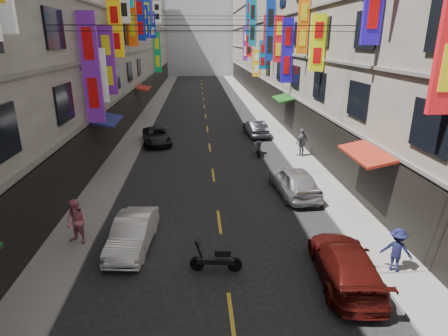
{
  "coord_description": "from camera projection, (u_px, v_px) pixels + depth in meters",
  "views": [
    {
      "loc": [
        -0.84,
        3.27,
        7.55
      ],
      "look_at": [
        -0.19,
        12.34,
        4.43
      ],
      "focal_mm": 30.0,
      "sensor_mm": 36.0,
      "label": 1
    }
  ],
  "objects": [
    {
      "name": "overhead_cables",
      "position": [
        208.0,
        20.0,
        24.87
      ],
      "size": [
        14.0,
        38.04,
        1.24
      ],
      "color": "black",
      "rests_on": "ground"
    },
    {
      "name": "street_awnings",
      "position": [
        191.0,
        118.0,
        22.89
      ],
      "size": [
        13.99,
        35.2,
        0.41
      ],
      "color": "#12441B",
      "rests_on": "ground"
    },
    {
      "name": "building_row_left",
      "position": [
        77.0,
        18.0,
        35.16
      ],
      "size": [
        10.14,
        90.0,
        19.0
      ],
      "color": "gray",
      "rests_on": "ground"
    },
    {
      "name": "shop_signage",
      "position": [
        202.0,
        18.0,
        29.53
      ],
      "size": [
        14.0,
        55.0,
        11.97
      ],
      "color": "#1029C3",
      "rests_on": "ground"
    },
    {
      "name": "car_left_far",
      "position": [
        157.0,
        136.0,
        28.55
      ],
      "size": [
        2.72,
        4.65,
        1.21
      ],
      "primitive_type": "imported",
      "rotation": [
        0.0,
        0.0,
        0.17
      ],
      "color": "black",
      "rests_on": "ground"
    },
    {
      "name": "pedestrian_lfar",
      "position": [
        76.0,
        222.0,
        14.17
      ],
      "size": [
        1.04,
        0.91,
        1.78
      ],
      "primitive_type": "imported",
      "rotation": [
        0.0,
        0.0,
        -0.45
      ],
      "color": "#CF6D7B",
      "rests_on": "sidewalk_left"
    },
    {
      "name": "car_right_near",
      "position": [
        345.0,
        264.0,
        12.2
      ],
      "size": [
        2.24,
        4.58,
        1.28
      ],
      "primitive_type": "imported",
      "rotation": [
        0.0,
        0.0,
        3.04
      ],
      "color": "#50110D",
      "rests_on": "ground"
    },
    {
      "name": "sidewalk_left",
      "position": [
        148.0,
        116.0,
        38.63
      ],
      "size": [
        2.0,
        90.0,
        0.12
      ],
      "primitive_type": "cube",
      "color": "slate",
      "rests_on": "ground"
    },
    {
      "name": "scooter_far_right",
      "position": [
        259.0,
        149.0,
        25.83
      ],
      "size": [
        0.57,
        1.8,
        1.14
      ],
      "rotation": [
        0.0,
        0.0,
        3.0
      ],
      "color": "black",
      "rests_on": "ground"
    },
    {
      "name": "sidewalk_right",
      "position": [
        263.0,
        115.0,
        39.43
      ],
      "size": [
        2.0,
        90.0,
        0.12
      ],
      "primitive_type": "cube",
      "color": "slate",
      "rests_on": "ground"
    },
    {
      "name": "car_right_mid",
      "position": [
        294.0,
        181.0,
        19.07
      ],
      "size": [
        2.08,
        4.44,
        1.47
      ],
      "primitive_type": "imported",
      "rotation": [
        0.0,
        0.0,
        3.22
      ],
      "color": "#BABABF",
      "rests_on": "ground"
    },
    {
      "name": "building_row_right",
      "position": [
        326.0,
        19.0,
        36.78
      ],
      "size": [
        10.14,
        90.0,
        19.0
      ],
      "color": "gray",
      "rests_on": "ground"
    },
    {
      "name": "pedestrian_rfar",
      "position": [
        302.0,
        142.0,
        25.07
      ],
      "size": [
        1.25,
        1.14,
        1.87
      ],
      "primitive_type": "imported",
      "rotation": [
        0.0,
        0.0,
        3.75
      ],
      "color": "#5F5F62",
      "rests_on": "sidewalk_right"
    },
    {
      "name": "car_right_far",
      "position": [
        255.0,
        128.0,
        30.84
      ],
      "size": [
        1.72,
        4.03,
        1.29
      ],
      "primitive_type": "imported",
      "rotation": [
        0.0,
        0.0,
        3.23
      ],
      "color": "#292A32",
      "rests_on": "ground"
    },
    {
      "name": "haze_block",
      "position": [
        199.0,
        23.0,
        82.66
      ],
      "size": [
        18.0,
        8.0,
        22.0
      ],
      "primitive_type": "cube",
      "color": "#A7AEBB",
      "rests_on": "ground"
    },
    {
      "name": "pedestrian_rnear",
      "position": [
        397.0,
        250.0,
        12.52
      ],
      "size": [
        1.13,
        0.93,
        1.55
      ],
      "primitive_type": "imported",
      "rotation": [
        0.0,
        0.0,
        2.66
      ],
      "color": "#15173A",
      "rests_on": "sidewalk_right"
    },
    {
      "name": "scooter_crossing",
      "position": [
        217.0,
        259.0,
        12.79
      ],
      "size": [
        1.8,
        0.55,
        1.14
      ],
      "rotation": [
        0.0,
        0.0,
        1.45
      ],
      "color": "black",
      "rests_on": "ground"
    },
    {
      "name": "car_left_mid",
      "position": [
        133.0,
        233.0,
        14.17
      ],
      "size": [
        1.65,
        3.85,
        1.24
      ],
      "primitive_type": "imported",
      "rotation": [
        0.0,
        0.0,
        -0.09
      ],
      "color": "silver",
      "rests_on": "ground"
    },
    {
      "name": "lane_markings",
      "position": [
        206.0,
        122.0,
        36.22
      ],
      "size": [
        0.12,
        80.2,
        0.01
      ],
      "color": "gold",
      "rests_on": "ground"
    }
  ]
}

